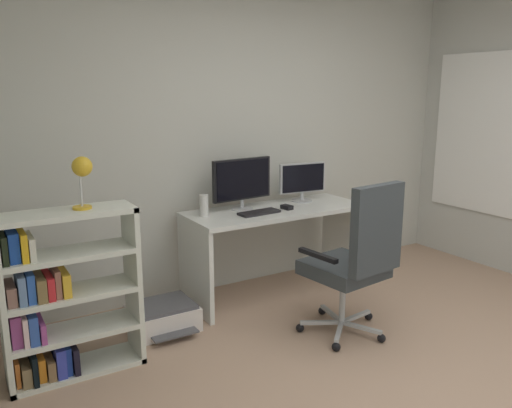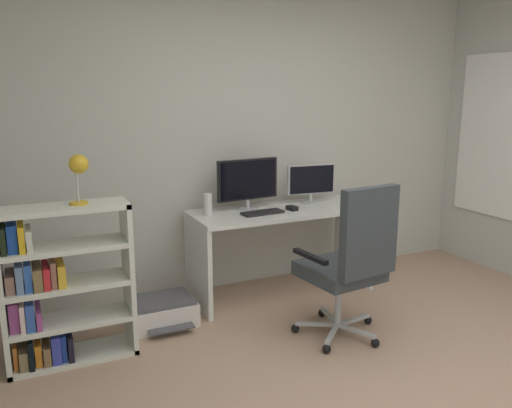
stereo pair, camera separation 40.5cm
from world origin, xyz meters
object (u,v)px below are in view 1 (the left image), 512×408
object	(u,v)px
bookshelf	(58,301)
keyboard	(259,212)
desk	(276,231)
desktop_speaker	(204,205)
office_chair	(356,257)
monitor_main	(242,181)
printer	(163,316)
monitor_secondary	(302,180)
desk_lamp	(82,171)
computer_mouse	(287,207)

from	to	relation	value
bookshelf	keyboard	bearing A→B (deg)	11.51
keyboard	desk	bearing A→B (deg)	17.66
desk	desktop_speaker	xyz separation A→B (m)	(-0.63, 0.06, 0.28)
office_chair	monitor_main	bearing A→B (deg)	104.52
monitor_main	keyboard	world-z (taller)	monitor_main
bookshelf	printer	distance (m)	0.87
keyboard	office_chair	world-z (taller)	office_chair
monitor_main	bookshelf	bearing A→B (deg)	-161.36
desk	printer	xyz separation A→B (m)	(-1.08, -0.15, -0.45)
monitor_main	office_chair	world-z (taller)	monitor_main
monitor_secondary	office_chair	size ratio (longest dim) A/B	0.40
keyboard	bookshelf	size ratio (longest dim) A/B	0.33
desk	monitor_main	distance (m)	0.52
desk	desk_lamp	xyz separation A→B (m)	(-1.63, -0.41, 0.69)
desk	keyboard	size ratio (longest dim) A/B	4.50
bookshelf	printer	world-z (taller)	bookshelf
desk	monitor_main	xyz separation A→B (m)	(-0.26, 0.11, 0.43)
keyboard	printer	xyz separation A→B (m)	(-0.86, -0.06, -0.66)
computer_mouse	office_chair	distance (m)	0.91
desktop_speaker	printer	bearing A→B (deg)	-154.05
computer_mouse	printer	distance (m)	1.32
desk	bookshelf	size ratio (longest dim) A/B	1.50
keyboard	printer	distance (m)	1.08
desk	computer_mouse	distance (m)	0.23
office_chair	desk_lamp	size ratio (longest dim) A/B	3.60
office_chair	desk_lamp	bearing A→B (deg)	161.49
computer_mouse	bookshelf	distance (m)	1.93
desktop_speaker	bookshelf	world-z (taller)	bookshelf
monitor_secondary	desk_lamp	xyz separation A→B (m)	(-1.97, -0.53, 0.30)
monitor_main	monitor_secondary	bearing A→B (deg)	0.01
desk_lamp	printer	bearing A→B (deg)	25.35
desktop_speaker	keyboard	bearing A→B (deg)	-20.52
office_chair	monitor_secondary	bearing A→B (deg)	73.05
monitor_main	desk	bearing A→B (deg)	-23.03
monitor_secondary	bookshelf	bearing A→B (deg)	-166.35
computer_mouse	printer	bearing A→B (deg)	176.77
computer_mouse	bookshelf	size ratio (longest dim) A/B	0.10
monitor_secondary	keyboard	world-z (taller)	monitor_secondary
desk	office_chair	bearing A→B (deg)	-88.97
office_chair	printer	size ratio (longest dim) A/B	2.39
desktop_speaker	monitor_secondary	bearing A→B (deg)	2.80
desk	monitor_secondary	bearing A→B (deg)	17.85
desk	printer	distance (m)	1.18
bookshelf	monitor_secondary	bearing A→B (deg)	13.65
keyboard	bookshelf	world-z (taller)	bookshelf
bookshelf	desk_lamp	size ratio (longest dim) A/B	3.29
monitor_secondary	desktop_speaker	bearing A→B (deg)	-177.20
bookshelf	desktop_speaker	bearing A→B (deg)	21.90
office_chair	printer	bearing A→B (deg)	143.49
office_chair	bookshelf	distance (m)	1.92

